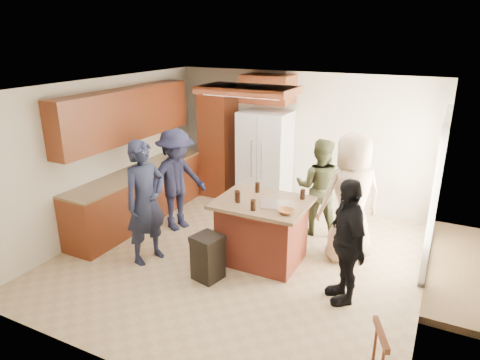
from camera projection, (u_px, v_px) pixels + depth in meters
The scene contains 11 objects.
person_front_left at pixel (146, 202), 6.02m from camera, with size 0.66×0.48×1.80m, color #191D32.
person_behind_left at pixel (319, 187), 6.90m from camera, with size 0.78×0.48×1.60m, color #3A3E24.
person_behind_right at pixel (351, 198), 6.05m from camera, with size 0.92×0.60×1.89m, color tan.
person_side_right at pixel (346, 241), 5.13m from camera, with size 0.93×0.48×1.59m, color black.
person_counter at pixel (176, 180), 7.05m from camera, with size 1.11×0.51×1.72m, color black.
left_cabinetry at pixel (134, 169), 7.33m from camera, with size 0.64×3.00×2.30m.
back_wall_units at pixel (230, 129), 8.32m from camera, with size 1.80×0.60×2.45m.
refrigerator at pixel (265, 159), 8.08m from camera, with size 0.90×0.76×1.80m.
kitchen_island at pixel (262, 230), 6.14m from camera, with size 1.28×1.03×0.93m.
island_items at pixel (272, 203), 5.82m from camera, with size 0.93×0.75×0.15m.
trash_bin at pixel (208, 257), 5.73m from camera, with size 0.44×0.44×0.63m.
Camera 1 is at (2.50, -5.04, 3.18)m, focal length 32.00 mm.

